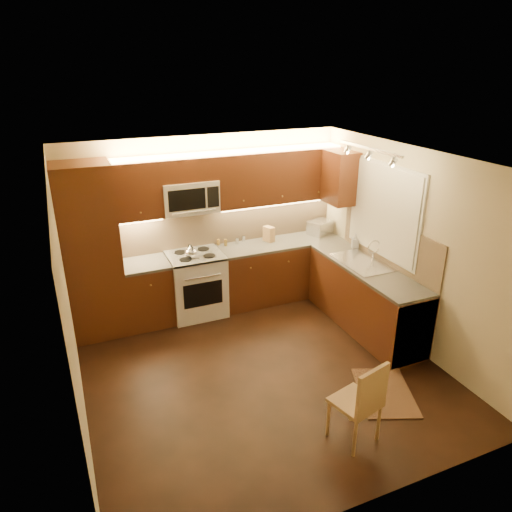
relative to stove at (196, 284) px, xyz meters
name	(u,v)px	position (x,y,z in m)	size (l,w,h in m)	color
floor	(263,371)	(0.30, -1.68, -0.46)	(4.00, 4.00, 0.01)	black
ceiling	(264,161)	(0.30, -1.68, 2.04)	(4.00, 4.00, 0.01)	beige
wall_back	(207,222)	(0.30, 0.32, 0.79)	(4.00, 0.01, 2.50)	#C8B992
wall_front	(374,381)	(0.30, -3.67, 0.79)	(4.00, 0.01, 2.50)	#C8B992
wall_left	(68,311)	(-1.70, -1.68, 0.79)	(0.01, 4.00, 2.50)	#C8B992
wall_right	(410,249)	(2.30, -1.68, 0.79)	(0.01, 4.00, 2.50)	#C8B992
pantry	(91,253)	(-1.35, 0.02, 0.69)	(0.70, 0.60, 2.30)	#48270F
base_cab_back_left	(148,294)	(-0.69, 0.02, -0.03)	(0.62, 0.60, 0.86)	#48270F
counter_back_left	(145,264)	(-0.69, 0.02, 0.42)	(0.62, 0.60, 0.04)	#373432
base_cab_back_right	(280,270)	(1.34, 0.02, -0.03)	(1.92, 0.60, 0.86)	#48270F
counter_back_right	(280,243)	(1.34, 0.02, 0.42)	(1.92, 0.60, 0.04)	#373432
base_cab_right	(365,298)	(2.00, -1.28, -0.03)	(0.60, 2.00, 0.86)	#48270F
counter_right	(368,268)	(2.00, -1.28, 0.42)	(0.60, 2.00, 0.04)	#373432
dishwasher	(398,323)	(2.00, -1.98, -0.03)	(0.58, 0.60, 0.84)	silver
backsplash_back	(230,223)	(0.65, 0.31, 0.74)	(3.30, 0.02, 0.60)	tan
backsplash_right	(389,243)	(2.29, -1.28, 0.74)	(0.02, 2.00, 0.60)	tan
upper_cab_back_left	(136,190)	(-0.69, 0.15, 1.42)	(0.62, 0.35, 0.75)	#48270F
upper_cab_back_right	(278,176)	(1.34, 0.15, 1.42)	(1.92, 0.35, 0.75)	#48270F
upper_cab_bridge	(187,169)	(0.00, 0.15, 1.63)	(0.76, 0.35, 0.31)	#48270F
upper_cab_right_corner	(340,177)	(2.12, -0.28, 1.42)	(0.35, 0.50, 0.75)	#48270F
stove	(196,284)	(0.00, 0.00, 0.00)	(0.76, 0.65, 0.92)	silver
microwave	(189,196)	(0.00, 0.14, 1.26)	(0.76, 0.38, 0.44)	silver
window_frame	(384,210)	(2.29, -1.12, 1.14)	(0.03, 1.44, 1.24)	silver
window_blinds	(383,211)	(2.27, -1.12, 1.14)	(0.02, 1.36, 1.16)	silver
sink	(362,258)	(2.00, -1.12, 0.52)	(0.52, 0.86, 0.15)	silver
faucet	(374,250)	(2.18, -1.12, 0.59)	(0.20, 0.04, 0.30)	silver
track_light_bar	(370,148)	(1.85, -1.27, 2.00)	(0.04, 1.20, 0.03)	silver
kettle	(191,251)	(-0.08, -0.10, 0.56)	(0.17, 0.17, 0.20)	silver
toaster_oven	(320,227)	(2.07, 0.10, 0.55)	(0.35, 0.27, 0.21)	silver
knife_block	(269,234)	(1.19, 0.12, 0.55)	(0.10, 0.16, 0.23)	#A97B4C
spice_jar_a	(237,241)	(0.71, 0.20, 0.49)	(0.05, 0.05, 0.09)	silver
spice_jar_b	(226,243)	(0.53, 0.19, 0.49)	(0.04, 0.04, 0.10)	brown
spice_jar_c	(244,239)	(0.84, 0.26, 0.48)	(0.05, 0.05, 0.09)	silver
spice_jar_d	(218,242)	(0.44, 0.26, 0.48)	(0.04, 0.04, 0.09)	olive
soap_bottle	(355,241)	(2.24, -0.60, 0.54)	(0.09, 0.10, 0.21)	silver
rug	(385,392)	(1.39, -2.58, -0.45)	(0.57, 0.86, 0.01)	black
dining_chair	(355,400)	(0.67, -3.00, -0.01)	(0.40, 0.40, 0.89)	#A97B4C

